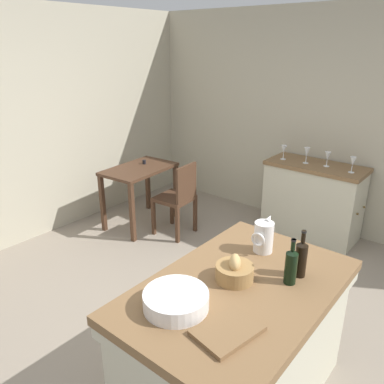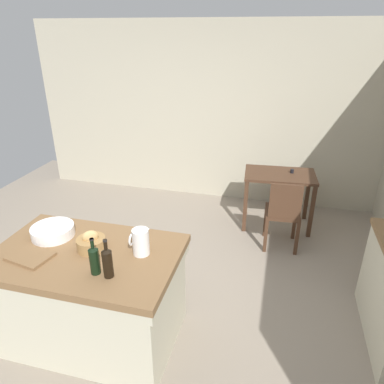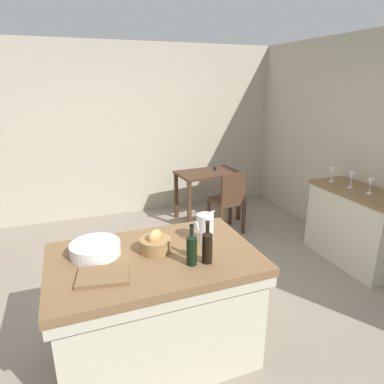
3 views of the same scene
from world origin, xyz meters
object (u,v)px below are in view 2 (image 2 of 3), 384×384
Objects in this scene: writing_desk at (279,182)px; pitcher at (141,242)px; cutting_board at (30,256)px; wine_bottle_amber at (94,259)px; wine_bottle_dark at (108,262)px; wooden_chair at (283,212)px; wash_bowl at (53,231)px; bread_basket at (91,243)px; island_table at (91,293)px.

writing_desk is 3.70× the size of pitcher.
cutting_board is 0.59m from wine_bottle_amber.
wine_bottle_dark is at bearing -110.15° from pitcher.
wine_bottle_amber is at bearing -122.82° from wooden_chair.
pitcher is at bearing 69.85° from wine_bottle_dark.
bread_basket is (0.41, -0.10, 0.01)m from wash_bowl.
island_table is 0.46m from bread_basket.
cutting_board is at bearing -150.68° from bread_basket.
writing_desk is at bearing 97.55° from wooden_chair.
bread_basket is at bearing -130.23° from wooden_chair.
wash_bowl is 0.70m from wine_bottle_amber.
bread_basket reaches higher than writing_desk.
writing_desk is at bearing 54.61° from cutting_board.
wine_bottle_dark is at bearing -44.08° from bread_basket.
wash_bowl is 1.55× the size of bread_basket.
wine_bottle_amber is (-1.23, -2.59, 0.35)m from writing_desk.
wine_bottle_dark reaches higher than wooden_chair.
cutting_board is (-1.81, -2.54, 0.25)m from writing_desk.
wine_bottle_dark is at bearing -34.88° from island_table.
pitcher is at bearing -122.19° from wooden_chair.
cutting_board reaches higher than island_table.
writing_desk is 2.73m from bread_basket.
pitcher is at bearing 18.15° from cutting_board.
bread_basket is (-1.48, -1.75, 0.44)m from wooden_chair.
cutting_board is (-1.88, -1.98, 0.39)m from wooden_chair.
island_table is 1.64× the size of wooden_chair.
wooden_chair is at bearing 46.42° from cutting_board.
wash_bowl is at bearing 148.30° from wine_bottle_amber.
wooden_chair reaches higher than cutting_board.
wine_bottle_dark is at bearing -28.30° from wash_bowl.
bread_basket is 0.33m from wine_bottle_amber.
bread_basket is 0.46m from cutting_board.
pitcher is 1.12× the size of bread_basket.
wine_bottle_dark is at bearing -113.33° from writing_desk.
wine_bottle_amber is (0.59, -0.37, 0.07)m from wash_bowl.
wash_bowl is (-0.38, 0.16, 0.44)m from island_table.
writing_desk is (1.44, 2.38, 0.16)m from island_table.
bread_basket is at bearing 29.32° from cutting_board.
cutting_board is at bearing -133.58° from wooden_chair.
island_table is at bearing 134.85° from wine_bottle_amber.
writing_desk is 2.89m from wine_bottle_amber.
island_table is 4.61× the size of cutting_board.
wine_bottle_amber is at bearing 174.05° from wine_bottle_dark.
wine_bottle_dark reaches higher than island_table.
wine_bottle_dark is (0.29, -0.28, 0.06)m from bread_basket.
bread_basket is (-1.41, -2.32, 0.29)m from writing_desk.
wooden_chair is 2.82× the size of cutting_board.
pitcher is (0.43, 0.10, 0.51)m from island_table.
wine_bottle_amber is at bearing -115.40° from writing_desk.
wooden_chair is at bearing 49.77° from bread_basket.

